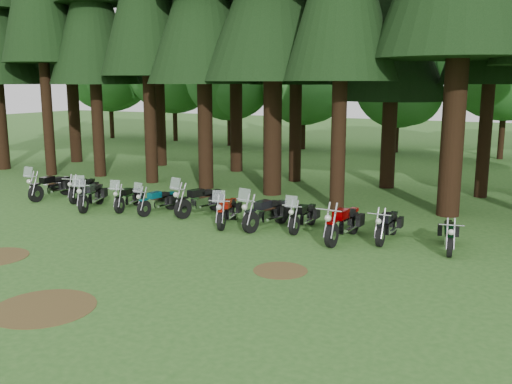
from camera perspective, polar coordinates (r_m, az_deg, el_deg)
ground at (r=16.59m, az=-12.68°, el=-5.90°), size 120.00×120.00×0.00m
decid_0 at (r=49.47m, az=-14.34°, el=12.03°), size 8.00×7.78×10.00m
decid_1 at (r=46.12m, az=-8.04°, el=12.27°), size 7.91×7.69×9.88m
decid_2 at (r=42.33m, az=-2.47°, el=11.30°), size 6.72×6.53×8.40m
decid_3 at (r=40.19m, az=5.06°, el=10.65°), size 6.12×5.95×7.65m
decid_4 at (r=39.46m, az=14.36°, el=10.14°), size 5.93×5.76×7.41m
dirt_patch_1 at (r=14.70m, az=2.45°, el=-7.83°), size 1.40×1.40×0.01m
dirt_patch_2 at (r=13.20m, az=-20.44°, el=-10.79°), size 2.20×2.20×0.01m
motorcycle_0 at (r=24.84m, az=-19.82°, el=0.50°), size 0.44×2.33×1.47m
motorcycle_1 at (r=24.12m, az=-16.91°, el=0.27°), size 0.74×2.11×0.88m
motorcycle_2 at (r=22.40m, az=-16.15°, el=-0.39°), size 1.09×2.25×1.45m
motorcycle_3 at (r=21.94m, az=-12.66°, el=-0.61°), size 0.65×2.03×1.27m
motorcycle_4 at (r=21.10m, az=-9.81°, el=-0.97°), size 0.54×2.03×1.27m
motorcycle_5 at (r=20.62m, az=-5.65°, el=-0.91°), size 0.90×2.37×1.50m
motorcycle_6 at (r=19.11m, az=-2.90°, el=-1.96°), size 0.81×2.17×1.37m
motorcycle_7 at (r=18.66m, az=1.04°, el=-2.15°), size 0.81×2.36×1.49m
motorcycle_8 at (r=18.53m, az=4.73°, el=-2.48°), size 0.39×2.07×1.31m
motorcycle_9 at (r=17.44m, az=8.71°, el=-3.20°), size 0.41×2.44×0.99m
motorcycle_10 at (r=17.72m, az=12.99°, el=-3.35°), size 0.30×2.12×0.86m
motorcycle_11 at (r=17.20m, az=18.73°, el=-4.17°), size 0.49×1.99×0.82m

